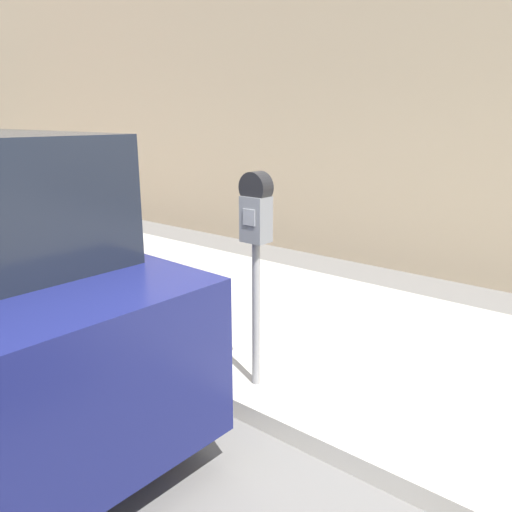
{
  "coord_description": "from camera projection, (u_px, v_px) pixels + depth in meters",
  "views": [
    {
      "loc": [
        2.21,
        -1.41,
        1.97
      ],
      "look_at": [
        0.2,
        1.07,
        1.08
      ],
      "focal_mm": 35.0,
      "sensor_mm": 36.0,
      "label": 1
    }
  ],
  "objects": [
    {
      "name": "ground_plane",
      "position": [
        115.0,
        465.0,
        2.93
      ],
      "size": [
        60.0,
        60.0,
        0.0
      ],
      "primitive_type": "plane",
      "color": "slate"
    },
    {
      "name": "sidewalk",
      "position": [
        317.0,
        333.0,
        4.55
      ],
      "size": [
        24.0,
        2.8,
        0.13
      ],
      "color": "#BCB7AD",
      "rests_on": "ground_plane"
    },
    {
      "name": "building_facade",
      "position": [
        445.0,
        68.0,
        5.86
      ],
      "size": [
        24.0,
        0.3,
        5.05
      ],
      "color": "tan",
      "rests_on": "ground_plane"
    },
    {
      "name": "parking_meter",
      "position": [
        256.0,
        230.0,
        3.27
      ],
      "size": [
        0.2,
        0.14,
        1.5
      ],
      "color": "gray",
      "rests_on": "sidewalk"
    }
  ]
}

